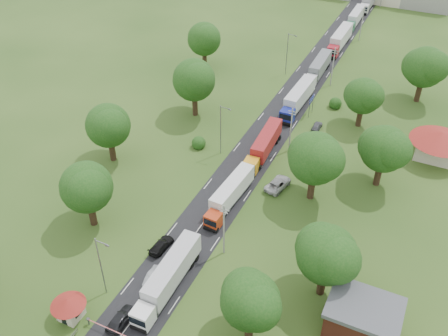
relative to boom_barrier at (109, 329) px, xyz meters
The scene contains 38 objects.
ground 25.05m from the boom_barrier, 86.89° to the left, with size 260.00×260.00×0.00m, color #274517.
road 45.03m from the boom_barrier, 88.27° to the left, with size 8.00×200.00×0.04m, color black.
boom_barrier is the anchor object (origin of this frame).
guard_booth 5.98m from the boom_barrier, behind, with size 4.40×4.40×3.45m.
info_sign 60.39m from the boom_barrier, 83.76° to the left, with size 0.12×3.10×4.10m.
pole_1 19.63m from the boom_barrier, 69.14° to the left, with size 1.60×0.24×9.00m.
pole_2 46.66m from the boom_barrier, 81.52° to the left, with size 1.60×0.24×9.00m.
pole_3 74.41m from the boom_barrier, 84.71° to the left, with size 1.60×0.24×9.00m.
pole_4 102.30m from the boom_barrier, 86.15° to the left, with size 1.60×0.24×9.00m.
lamp_0 7.91m from the boom_barrier, 128.59° to the left, with size 2.03×0.22×10.00m.
lamp_1 40.47m from the boom_barrier, 95.70° to the left, with size 2.03×0.22×10.00m.
lamp_2 75.25m from the boom_barrier, 93.05° to the left, with size 2.03×0.22×10.00m.
tree_2 17.86m from the boom_barrier, 24.96° to the left, with size 8.00×8.00×10.10m.
tree_3 28.11m from the boom_barrier, 38.79° to the left, with size 8.80×8.80×11.07m.
tree_4 38.62m from the boom_barrier, 67.81° to the left, with size 9.60×9.60×12.05m.
tree_5 49.47m from the boom_barrier, 61.59° to the left, with size 8.80×8.80×11.07m.
tree_6 62.58m from the boom_barrier, 74.79° to the left, with size 8.00×8.00×10.10m.
tree_7 79.63m from the boom_barrier, 71.37° to the left, with size 9.60×9.60×12.05m.
tree_10 21.36m from the boom_barrier, 132.02° to the left, with size 8.80×8.80×11.07m.
tree_11 37.10m from the boom_barrier, 124.41° to the left, with size 8.80×8.80×11.07m.
tree_12 52.73m from the boom_barrier, 106.28° to the left, with size 9.60×9.60×12.05m.
tree_13 73.99m from the boom_barrier, 107.90° to the left, with size 8.80×8.80×11.07m.
house_brick 30.34m from the boom_barrier, 25.42° to the left, with size 8.60×6.60×5.20m.
house_cream 63.37m from the boom_barrier, 60.31° to the left, with size 10.08×10.08×5.80m.
truck_0 9.80m from the boom_barrier, 72.02° to the left, with size 2.73×14.75×4.08m.
truck_1 28.16m from the boom_barrier, 83.46° to the left, with size 3.06×13.77×3.80m.
truck_2 43.20m from the boom_barrier, 85.86° to the left, with size 3.09×14.19×3.92m.
truck_3 61.62m from the boom_barrier, 86.96° to the left, with size 2.97×15.40×4.26m.
truck_4 77.48m from the boom_barrier, 87.81° to the left, with size 2.67×14.23×3.94m.
truck_5 95.09m from the boom_barrier, 88.01° to the left, with size 2.78×15.54×4.31m.
truck_6 112.64m from the boom_barrier, 88.42° to the left, with size 2.41×13.65×3.78m.
truck_7 128.27m from the boom_barrier, 88.42° to the left, with size 2.58×14.71×4.08m.
car_lane_front 1.96m from the boom_barrier, 79.62° to the left, with size 1.86×4.62×1.57m, color black.
car_lane_mid 9.49m from the boom_barrier, 87.84° to the left, with size 1.43×4.09×1.35m, color #A6A9AF.
car_lane_rear 15.01m from the boom_barrier, 96.28° to the left, with size 1.87×4.59×1.33m, color black.
car_verge_near 36.17m from the boom_barrier, 76.05° to the left, with size 2.55×5.53×1.54m, color #BDBDBD.
car_verge_far 55.92m from the boom_barrier, 80.37° to the left, with size 1.58×3.92×1.34m, color #4E5054.
pedestrian_booth 5.08m from the boom_barrier, 168.64° to the right, with size 0.78×0.61×1.61m, color gray.
Camera 1 is at (26.58, -51.78, 52.87)m, focal length 40.00 mm.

